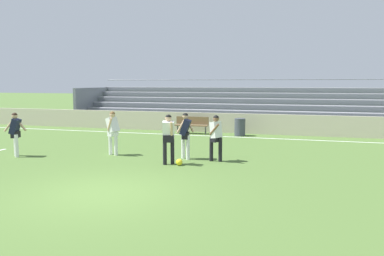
{
  "coord_description": "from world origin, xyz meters",
  "views": [
    {
      "loc": [
        4.84,
        -8.32,
        2.71
      ],
      "look_at": [
        0.55,
        5.76,
        1.0
      ],
      "focal_mm": 36.4,
      "sensor_mm": 36.0,
      "label": 1
    }
  ],
  "objects_px": {
    "bench_centre_sideline": "(192,123)",
    "player_white_dropping_back": "(216,134)",
    "player_dark_trailing_run": "(185,132)",
    "soccer_ball": "(179,162)",
    "bleacher_stand": "(270,107)",
    "player_dark_on_ball": "(15,131)",
    "player_white_overlapping": "(169,135)",
    "player_white_wide_right": "(113,129)",
    "trash_bin": "(240,127)"
  },
  "relations": [
    {
      "from": "bench_centre_sideline",
      "to": "player_white_dropping_back",
      "type": "distance_m",
      "value": 7.53
    },
    {
      "from": "player_dark_trailing_run",
      "to": "soccer_ball",
      "type": "relative_size",
      "value": 7.52
    },
    {
      "from": "bleacher_stand",
      "to": "player_dark_on_ball",
      "type": "xyz_separation_m",
      "value": [
        -7.99,
        -12.31,
        -0.31
      ]
    },
    {
      "from": "bleacher_stand",
      "to": "player_dark_trailing_run",
      "type": "distance_m",
      "value": 11.12
    },
    {
      "from": "soccer_ball",
      "to": "player_dark_on_ball",
      "type": "bearing_deg",
      "value": -177.88
    },
    {
      "from": "bench_centre_sideline",
      "to": "player_dark_on_ball",
      "type": "relative_size",
      "value": 1.11
    },
    {
      "from": "player_white_overlapping",
      "to": "player_white_wide_right",
      "type": "bearing_deg",
      "value": 159.24
    },
    {
      "from": "player_dark_trailing_run",
      "to": "player_dark_on_ball",
      "type": "distance_m",
      "value": 6.3
    },
    {
      "from": "bleacher_stand",
      "to": "player_white_wide_right",
      "type": "xyz_separation_m",
      "value": [
        -4.69,
        -11.03,
        -0.29
      ]
    },
    {
      "from": "bench_centre_sideline",
      "to": "bleacher_stand",
      "type": "bearing_deg",
      "value": 48.38
    },
    {
      "from": "player_white_wide_right",
      "to": "bleacher_stand",
      "type": "bearing_deg",
      "value": 66.96
    },
    {
      "from": "player_white_wide_right",
      "to": "trash_bin",
      "type": "bearing_deg",
      "value": 61.69
    },
    {
      "from": "bench_centre_sideline",
      "to": "player_white_overlapping",
      "type": "xyz_separation_m",
      "value": [
        1.59,
        -7.87,
        0.45
      ]
    },
    {
      "from": "bench_centre_sideline",
      "to": "player_white_wide_right",
      "type": "relative_size",
      "value": 1.09
    },
    {
      "from": "bench_centre_sideline",
      "to": "trash_bin",
      "type": "distance_m",
      "value": 2.63
    },
    {
      "from": "player_white_wide_right",
      "to": "soccer_ball",
      "type": "height_order",
      "value": "player_white_wide_right"
    },
    {
      "from": "player_white_wide_right",
      "to": "player_dark_on_ball",
      "type": "distance_m",
      "value": 3.55
    },
    {
      "from": "player_dark_trailing_run",
      "to": "soccer_ball",
      "type": "distance_m",
      "value": 1.42
    },
    {
      "from": "bench_centre_sideline",
      "to": "soccer_ball",
      "type": "xyz_separation_m",
      "value": [
        1.98,
        -7.94,
        -0.44
      ]
    },
    {
      "from": "bleacher_stand",
      "to": "trash_bin",
      "type": "xyz_separation_m",
      "value": [
        -1.06,
        -4.29,
        -0.83
      ]
    },
    {
      "from": "player_white_wide_right",
      "to": "player_white_overlapping",
      "type": "bearing_deg",
      "value": -20.76
    },
    {
      "from": "trash_bin",
      "to": "player_dark_trailing_run",
      "type": "distance_m",
      "value": 6.75
    },
    {
      "from": "bleacher_stand",
      "to": "player_dark_on_ball",
      "type": "height_order",
      "value": "bleacher_stand"
    },
    {
      "from": "player_white_wide_right",
      "to": "player_dark_on_ball",
      "type": "height_order",
      "value": "player_white_wide_right"
    },
    {
      "from": "player_white_dropping_back",
      "to": "soccer_ball",
      "type": "relative_size",
      "value": 7.32
    },
    {
      "from": "soccer_ball",
      "to": "bleacher_stand",
      "type": "bearing_deg",
      "value": 81.99
    },
    {
      "from": "bleacher_stand",
      "to": "player_white_dropping_back",
      "type": "distance_m",
      "value": 11.08
    },
    {
      "from": "bleacher_stand",
      "to": "player_dark_on_ball",
      "type": "relative_size",
      "value": 15.11
    },
    {
      "from": "trash_bin",
      "to": "soccer_ball",
      "type": "relative_size",
      "value": 4.06
    },
    {
      "from": "trash_bin",
      "to": "player_white_dropping_back",
      "type": "bearing_deg",
      "value": -87.06
    },
    {
      "from": "player_dark_on_ball",
      "to": "player_white_overlapping",
      "type": "bearing_deg",
      "value": 2.95
    },
    {
      "from": "player_white_dropping_back",
      "to": "player_dark_trailing_run",
      "type": "distance_m",
      "value": 1.13
    },
    {
      "from": "bleacher_stand",
      "to": "bench_centre_sideline",
      "type": "height_order",
      "value": "bleacher_stand"
    },
    {
      "from": "player_dark_on_ball",
      "to": "bench_centre_sideline",
      "type": "bearing_deg",
      "value": 62.19
    },
    {
      "from": "player_white_wide_right",
      "to": "player_dark_on_ball",
      "type": "bearing_deg",
      "value": -158.72
    },
    {
      "from": "bleacher_stand",
      "to": "bench_centre_sideline",
      "type": "distance_m",
      "value": 5.59
    },
    {
      "from": "trash_bin",
      "to": "player_dark_trailing_run",
      "type": "bearing_deg",
      "value": -96.68
    },
    {
      "from": "player_white_dropping_back",
      "to": "player_dark_trailing_run",
      "type": "xyz_separation_m",
      "value": [
        -1.13,
        0.08,
        0.03
      ]
    },
    {
      "from": "player_white_wide_right",
      "to": "soccer_ball",
      "type": "relative_size",
      "value": 7.52
    },
    {
      "from": "player_white_dropping_back",
      "to": "soccer_ball",
      "type": "bearing_deg",
      "value": -133.86
    },
    {
      "from": "bench_centre_sideline",
      "to": "trash_bin",
      "type": "height_order",
      "value": "bench_centre_sideline"
    },
    {
      "from": "player_white_wide_right",
      "to": "player_dark_trailing_run",
      "type": "bearing_deg",
      "value": 1.2
    },
    {
      "from": "bench_centre_sideline",
      "to": "trash_bin",
      "type": "xyz_separation_m",
      "value": [
        2.62,
        -0.14,
        -0.1
      ]
    },
    {
      "from": "bleacher_stand",
      "to": "soccer_ball",
      "type": "xyz_separation_m",
      "value": [
        -1.7,
        -12.08,
        -1.17
      ]
    },
    {
      "from": "bleacher_stand",
      "to": "player_white_dropping_back",
      "type": "bearing_deg",
      "value": -93.68
    },
    {
      "from": "trash_bin",
      "to": "soccer_ball",
      "type": "xyz_separation_m",
      "value": [
        -0.64,
        -7.79,
        -0.34
      ]
    },
    {
      "from": "bleacher_stand",
      "to": "trash_bin",
      "type": "height_order",
      "value": "bleacher_stand"
    },
    {
      "from": "bleacher_stand",
      "to": "player_white_overlapping",
      "type": "xyz_separation_m",
      "value": [
        -2.1,
        -12.01,
        -0.28
      ]
    },
    {
      "from": "player_white_wide_right",
      "to": "soccer_ball",
      "type": "distance_m",
      "value": 3.29
    },
    {
      "from": "trash_bin",
      "to": "player_dark_on_ball",
      "type": "height_order",
      "value": "player_dark_on_ball"
    }
  ]
}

